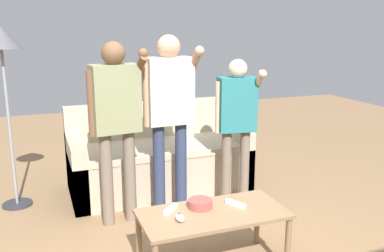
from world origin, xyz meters
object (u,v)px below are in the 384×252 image
couch (158,159)px  coffee_table (213,219)px  player_left (116,112)px  player_center (169,104)px  player_right (237,115)px  snack_bowl (200,204)px  floor_lamp (1,49)px  game_remote_wand_near (171,209)px  game_remote_nunchuk (180,218)px  game_remote_wand_far (235,204)px

couch → coffee_table: size_ratio=1.78×
player_left → player_center: bearing=5.5°
player_right → coffee_table: bearing=-124.2°
coffee_table → snack_bowl: 0.15m
floor_lamp → game_remote_wand_near: size_ratio=12.52×
game_remote_nunchuk → player_center: player_center is taller
game_remote_wand_far → player_right: bearing=63.5°
couch → player_center: 0.96m
couch → snack_bowl: size_ratio=10.51×
snack_bowl → game_remote_wand_near: size_ratio=1.27×
player_left → game_remote_nunchuk: bearing=-78.0°
coffee_table → game_remote_wand_near: size_ratio=7.49×
couch → game_remote_nunchuk: (-0.33, -1.70, 0.15)m
player_right → game_remote_wand_far: 1.12m
coffee_table → player_left: 1.24m
coffee_table → couch: bearing=87.5°
game_remote_nunchuk → player_right: 1.43m
couch → player_right: bearing=-49.6°
floor_lamp → player_right: floor_lamp is taller
couch → game_remote_nunchuk: bearing=-101.2°
coffee_table → floor_lamp: (-1.35, 1.67, 1.12)m
coffee_table → game_remote_nunchuk: 0.28m
coffee_table → game_remote_wand_far: game_remote_wand_far is taller
couch → player_left: (-0.55, -0.68, 0.68)m
couch → player_right: (0.58, -0.68, 0.57)m
couch → game_remote_wand_near: (-0.34, -1.52, 0.14)m
game_remote_nunchuk → floor_lamp: 2.28m
coffee_table → floor_lamp: floor_lamp is taller
snack_bowl → floor_lamp: 2.28m
coffee_table → game_remote_wand_far: bearing=12.0°
game_remote_nunchuk → game_remote_wand_far: game_remote_nunchuk is taller
snack_bowl → game_remote_wand_far: size_ratio=1.07×
coffee_table → floor_lamp: 2.42m
floor_lamp → game_remote_wand_near: floor_lamp is taller
coffee_table → player_left: (-0.48, 0.96, 0.62)m
snack_bowl → player_center: (0.07, 0.90, 0.56)m
snack_bowl → game_remote_nunchuk: snack_bowl is taller
player_right → game_remote_wand_near: bearing=-137.8°
couch → player_left: bearing=-128.8°
player_left → player_right: player_left is taller
couch → game_remote_nunchuk: couch is taller
player_center → snack_bowl: bearing=-94.2°
game_remote_nunchuk → floor_lamp: size_ratio=0.05×
game_remote_nunchuk → player_right: bearing=47.8°
floor_lamp → game_remote_wand_far: size_ratio=10.56×
floor_lamp → snack_bowl: bearing=-50.5°
coffee_table → game_remote_wand_far: size_ratio=6.32×
game_remote_wand_near → player_center: bearing=72.4°
snack_bowl → coffee_table: bearing=-61.8°
game_remote_wand_near → game_remote_wand_far: 0.47m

